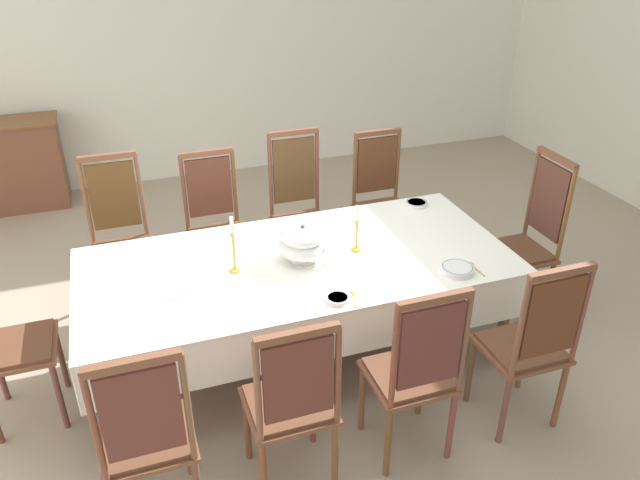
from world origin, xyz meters
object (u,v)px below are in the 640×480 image
at_px(chair_south_a, 147,436).
at_px(bowl_near_left, 457,269).
at_px(chair_head_east, 529,236).
at_px(chair_north_a, 120,235).
at_px(chair_north_b, 215,223).
at_px(soup_tureen, 303,243).
at_px(chair_head_west, 0,334).
at_px(candlestick_east, 357,233).
at_px(bowl_far_left, 416,203).
at_px(chair_south_c, 415,370).
at_px(chair_north_c, 299,207).
at_px(dining_table, 298,270).
at_px(spoon_primary, 473,266).
at_px(candlestick_west, 234,250).
at_px(chair_south_b, 292,402).
at_px(chair_north_d, 381,198).
at_px(bowl_near_right, 338,298).
at_px(spoon_secondary, 354,294).
at_px(chair_south_d, 530,342).

distance_m(chair_south_a, bowl_near_left, 2.03).
bearing_deg(chair_head_east, chair_north_a, 70.03).
distance_m(chair_south_a, chair_north_b, 2.16).
distance_m(chair_south_a, soup_tureen, 1.52).
relative_size(chair_head_west, candlestick_east, 3.80).
xyz_separation_m(bowl_near_left, bowl_far_left, (0.20, 0.95, -0.01)).
xyz_separation_m(chair_south_c, chair_north_c, (0.00, 2.05, 0.03)).
bearing_deg(chair_north_a, dining_table, 135.78).
relative_size(chair_south_a, chair_head_west, 0.93).
height_order(chair_head_west, spoon_primary, chair_head_west).
distance_m(chair_head_east, candlestick_west, 2.19).
distance_m(chair_north_b, candlestick_east, 1.30).
xyz_separation_m(chair_south_b, candlestick_west, (-0.05, 1.02, 0.33)).
xyz_separation_m(chair_head_east, soup_tureen, (-1.73, -0.00, 0.26)).
xyz_separation_m(chair_south_b, candlestick_east, (0.75, 1.02, 0.31)).
bearing_deg(chair_north_d, chair_north_b, 0.01).
distance_m(chair_north_b, bowl_near_right, 1.61).
bearing_deg(spoon_secondary, chair_head_west, -177.31).
height_order(candlestick_west, spoon_primary, candlestick_west).
height_order(chair_south_d, chair_head_east, chair_head_east).
xyz_separation_m(chair_north_d, candlestick_west, (-1.45, -1.02, 0.32)).
xyz_separation_m(dining_table, spoon_secondary, (0.19, -0.49, 0.08)).
height_order(chair_south_a, spoon_primary, chair_south_a).
height_order(dining_table, bowl_far_left, bowl_far_left).
bearing_deg(candlestick_west, chair_head_east, 0.00).
distance_m(chair_south_b, chair_north_b, 2.04).
bearing_deg(chair_south_a, chair_head_east, 19.90).
bearing_deg(chair_south_a, bowl_near_left, 16.12).
bearing_deg(spoon_primary, candlestick_west, 160.98).
xyz_separation_m(chair_south_c, bowl_near_right, (-0.25, 0.51, 0.19)).
distance_m(chair_north_b, chair_head_west, 1.75).
relative_size(candlestick_west, bowl_near_left, 1.88).
height_order(chair_head_east, bowl_far_left, chair_head_east).
relative_size(chair_north_c, spoon_secondary, 7.08).
bearing_deg(chair_south_d, candlestick_west, 144.82).
xyz_separation_m(chair_head_west, bowl_far_left, (2.86, 0.49, 0.16)).
height_order(chair_south_a, candlestick_west, same).
bearing_deg(bowl_near_right, soup_tureen, 94.83).
xyz_separation_m(chair_north_c, bowl_near_left, (0.56, -1.49, 0.17)).
distance_m(bowl_near_left, spoon_primary, 0.13).
bearing_deg(chair_head_east, candlestick_west, 90.00).
height_order(candlestick_west, spoon_secondary, candlestick_west).
height_order(chair_north_b, chair_south_d, chair_south_d).
xyz_separation_m(chair_south_a, bowl_near_left, (1.94, 0.56, 0.20)).
bearing_deg(chair_north_b, spoon_secondary, 109.70).
xyz_separation_m(chair_head_east, bowl_far_left, (-0.68, 0.49, 0.16)).
distance_m(chair_south_b, chair_head_west, 1.75).
bearing_deg(chair_south_a, chair_north_d, 44.20).
xyz_separation_m(chair_north_d, spoon_secondary, (-0.86, -1.51, 0.17)).
bearing_deg(candlestick_west, chair_north_d, 35.17).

